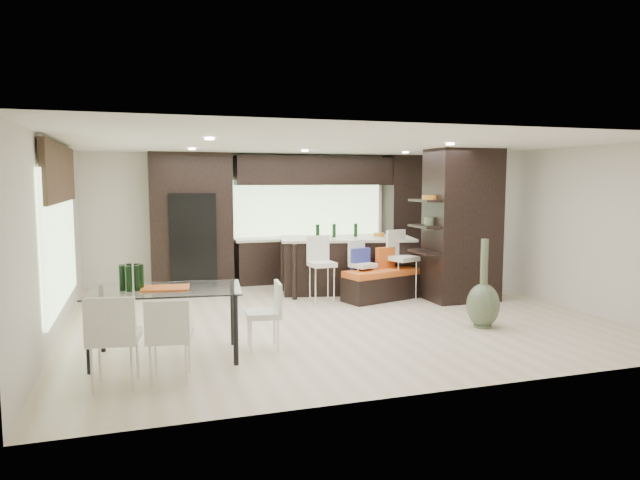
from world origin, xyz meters
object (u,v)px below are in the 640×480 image
object	(u,v)px
bench	(381,285)
chair_near	(170,342)
stool_left	(322,276)
chair_far	(115,344)
dining_table	(166,324)
stool_right	(403,271)
stool_mid	(363,276)
floor_vase	(484,283)
kitchen_island	(347,264)
chair_end	(263,319)

from	to	relation	value
bench	chair_near	size ratio (longest dim) A/B	1.68
stool_left	chair_far	distance (m)	4.64
dining_table	chair_near	xyz separation A→B (m)	(0.00, -0.81, -0.00)
stool_left	stool_right	bearing A→B (deg)	-4.78
stool_mid	stool_right	bearing A→B (deg)	-23.92
bench	floor_vase	xyz separation A→B (m)	(0.64, -2.24, 0.38)
stool_right	floor_vase	distance (m)	2.31
bench	chair_near	xyz separation A→B (m)	(-3.86, -3.17, 0.15)
stool_right	bench	world-z (taller)	stool_right
stool_left	stool_right	size ratio (longest dim) A/B	0.95
kitchen_island	chair_end	size ratio (longest dim) A/B	3.18
stool_mid	dining_table	distance (m)	4.30
chair_near	chair_far	distance (m)	0.56
chair_end	stool_left	bearing A→B (deg)	-27.32
stool_mid	chair_far	world-z (taller)	chair_far
floor_vase	chair_end	bearing A→B (deg)	-178.04
dining_table	chair_end	xyz separation A→B (m)	(1.19, 0.00, -0.03)
kitchen_island	stool_mid	xyz separation A→B (m)	(0.00, -0.84, -0.10)
bench	floor_vase	world-z (taller)	floor_vase
floor_vase	chair_near	size ratio (longest dim) A/B	1.54
dining_table	chair_near	bearing A→B (deg)	-83.40
kitchen_island	chair_far	distance (m)	5.80
stool_left	floor_vase	size ratio (longest dim) A/B	0.73
stool_right	chair_far	xyz separation A→B (m)	(-4.87, -3.24, -0.04)
stool_right	chair_far	bearing A→B (deg)	-164.87
stool_right	floor_vase	size ratio (longest dim) A/B	0.77
stool_right	dining_table	xyz separation A→B (m)	(-4.32, -2.41, -0.07)
kitchen_island	bench	size ratio (longest dim) A/B	1.78
stool_left	chair_end	bearing A→B (deg)	-127.28
stool_right	bench	distance (m)	0.52
chair_end	dining_table	bearing A→B (deg)	95.61
kitchen_island	bench	bearing A→B (deg)	-58.76
dining_table	floor_vase	bearing A→B (deg)	8.04
stool_mid	floor_vase	bearing A→B (deg)	-89.34
stool_left	bench	bearing A→B (deg)	-7.84
kitchen_island	chair_far	size ratio (longest dim) A/B	2.77
stool_mid	chair_near	bearing A→B (deg)	-159.19
bench	chair_far	xyz separation A→B (m)	(-4.41, -3.18, 0.18)
chair_end	chair_far	bearing A→B (deg)	121.05
stool_right	dining_table	world-z (taller)	stool_right
stool_mid	stool_right	world-z (taller)	stool_right
dining_table	bench	bearing A→B (deg)	38.02
stool_left	chair_near	size ratio (longest dim) A/B	1.12
chair_near	chair_end	distance (m)	1.44
bench	chair_far	world-z (taller)	chair_far
dining_table	chair_near	size ratio (longest dim) A/B	2.10
stool_left	chair_near	world-z (taller)	stool_left
kitchen_island	chair_near	distance (m)	5.41
chair_near	chair_far	bearing A→B (deg)	-168.74
chair_far	dining_table	bearing A→B (deg)	63.90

